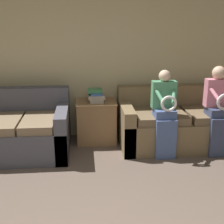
{
  "coord_description": "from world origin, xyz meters",
  "views": [
    {
      "loc": [
        0.05,
        -1.82,
        1.82
      ],
      "look_at": [
        0.38,
        1.77,
        0.73
      ],
      "focal_mm": 50.0,
      "sensor_mm": 36.0,
      "label": 1
    }
  ],
  "objects_px": {
    "couch_side": "(7,132)",
    "child_left_seated": "(165,111)",
    "couch_main": "(182,124)",
    "side_shelf": "(96,121)",
    "book_stack": "(96,96)",
    "child_right_seated": "(218,107)"
  },
  "relations": [
    {
      "from": "side_shelf",
      "to": "couch_main",
      "type": "bearing_deg",
      "value": -10.04
    },
    {
      "from": "couch_main",
      "to": "book_stack",
      "type": "bearing_deg",
      "value": 170.46
    },
    {
      "from": "couch_main",
      "to": "side_shelf",
      "type": "distance_m",
      "value": 1.29
    },
    {
      "from": "couch_main",
      "to": "side_shelf",
      "type": "xyz_separation_m",
      "value": [
        -1.27,
        0.22,
        0.01
      ]
    },
    {
      "from": "couch_side",
      "to": "child_left_seated",
      "type": "height_order",
      "value": "child_left_seated"
    },
    {
      "from": "child_left_seated",
      "to": "child_right_seated",
      "type": "relative_size",
      "value": 0.97
    },
    {
      "from": "side_shelf",
      "to": "book_stack",
      "type": "bearing_deg",
      "value": -74.81
    },
    {
      "from": "child_right_seated",
      "to": "book_stack",
      "type": "relative_size",
      "value": 4.06
    },
    {
      "from": "couch_side",
      "to": "book_stack",
      "type": "relative_size",
      "value": 5.7
    },
    {
      "from": "couch_main",
      "to": "book_stack",
      "type": "relative_size",
      "value": 6.2
    },
    {
      "from": "couch_main",
      "to": "book_stack",
      "type": "xyz_separation_m",
      "value": [
        -1.26,
        0.21,
        0.41
      ]
    },
    {
      "from": "side_shelf",
      "to": "book_stack",
      "type": "xyz_separation_m",
      "value": [
        0.0,
        -0.01,
        0.4
      ]
    },
    {
      "from": "side_shelf",
      "to": "couch_side",
      "type": "bearing_deg",
      "value": -165.36
    },
    {
      "from": "couch_side",
      "to": "couch_main",
      "type": "bearing_deg",
      "value": 2.34
    },
    {
      "from": "child_right_seated",
      "to": "side_shelf",
      "type": "relative_size",
      "value": 1.92
    },
    {
      "from": "couch_side",
      "to": "book_stack",
      "type": "xyz_separation_m",
      "value": [
        1.25,
        0.31,
        0.41
      ]
    },
    {
      "from": "couch_side",
      "to": "child_right_seated",
      "type": "relative_size",
      "value": 1.4
    },
    {
      "from": "couch_main",
      "to": "child_left_seated",
      "type": "bearing_deg",
      "value": -134.89
    },
    {
      "from": "couch_side",
      "to": "child_left_seated",
      "type": "bearing_deg",
      "value": -7.15
    },
    {
      "from": "couch_side",
      "to": "child_right_seated",
      "type": "distance_m",
      "value": 2.92
    },
    {
      "from": "side_shelf",
      "to": "book_stack",
      "type": "relative_size",
      "value": 2.12
    },
    {
      "from": "couch_main",
      "to": "child_left_seated",
      "type": "xyz_separation_m",
      "value": [
        -0.37,
        -0.37,
        0.33
      ]
    }
  ]
}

